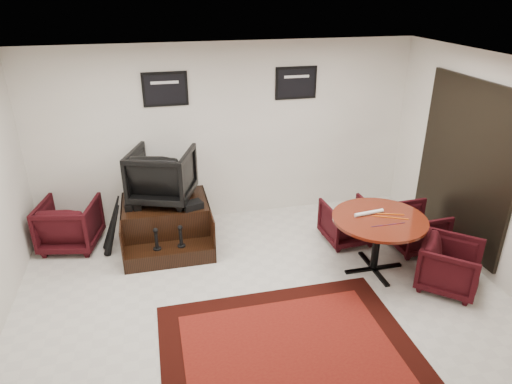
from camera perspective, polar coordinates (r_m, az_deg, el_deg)
ground at (r=5.70m, az=1.25°, el=-13.96°), size 6.00×6.00×0.00m
room_shell at (r=5.01m, az=5.62°, el=3.85°), size 6.02×5.02×2.81m
area_rug at (r=5.16m, az=4.08°, el=-18.92°), size 2.69×2.02×0.01m
shine_podium at (r=6.91m, az=-11.09°, el=-4.02°), size 1.25×1.28×0.64m
shine_chair at (r=6.70m, az=-11.69°, el=2.40°), size 1.06×1.03×0.87m
shoes_pair at (r=6.72m, az=-15.10°, el=-1.46°), size 0.23×0.29×0.11m
polish_kit at (r=6.53m, az=-7.97°, el=-1.65°), size 0.32×0.27×0.10m
umbrella_black at (r=6.73m, az=-17.47°, el=-4.54°), size 0.30×0.11×0.80m
umbrella_hooked at (r=6.88m, az=-17.51°, el=-3.60°), size 0.32×0.12×0.86m
armchair_side at (r=7.17m, az=-22.30°, el=-3.47°), size 0.91×0.87×0.80m
meeting_table at (r=6.15m, az=15.11°, el=-3.90°), size 1.22×1.22×0.80m
table_chair_back at (r=6.94m, az=11.34°, el=-3.45°), size 0.70×0.66×0.69m
table_chair_window at (r=7.01m, az=19.47°, el=-4.08°), size 0.67×0.72×0.71m
table_chair_corner at (r=6.28m, az=23.14°, el=-8.21°), size 0.95×0.95×0.72m
paper_roll at (r=6.14m, az=13.95°, el=-2.54°), size 0.42×0.10×0.05m
table_clutter at (r=6.12m, az=16.22°, el=-3.12°), size 0.57×0.35×0.01m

